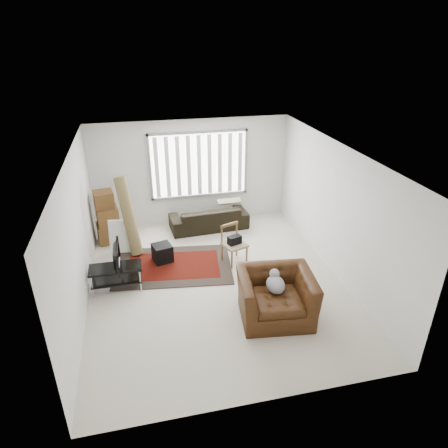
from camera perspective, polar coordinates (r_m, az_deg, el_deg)
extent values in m
plane|color=beige|center=(8.26, -1.19, -8.26)|extent=(6.00, 6.00, 0.00)
cube|color=white|center=(7.09, -1.39, 10.05)|extent=(5.00, 6.00, 0.02)
cube|color=silver|center=(10.31, -4.70, 7.34)|extent=(5.00, 0.02, 2.70)
cube|color=silver|center=(5.13, 5.78, -14.29)|extent=(5.00, 0.02, 2.70)
cube|color=silver|center=(7.54, -20.23, -1.68)|extent=(0.02, 6.00, 2.70)
cube|color=silver|center=(8.39, 15.69, 1.86)|extent=(0.02, 6.00, 2.70)
cube|color=white|center=(10.26, -3.61, 8.46)|extent=(2.40, 0.01, 1.60)
cube|color=gray|center=(10.24, -3.59, 8.42)|extent=(2.52, 0.06, 1.72)
cube|color=white|center=(10.20, -3.56, 8.36)|extent=(2.40, 0.02, 1.55)
cube|color=black|center=(8.82, -7.22, -5.93)|extent=(2.68, 1.96, 0.02)
cube|color=#480D06|center=(8.81, -7.22, -5.87)|extent=(2.10, 1.38, 0.00)
cube|color=black|center=(8.08, -15.28, -6.07)|extent=(1.01, 0.45, 0.04)
cube|color=black|center=(8.23, -15.05, -7.73)|extent=(0.97, 0.42, 0.03)
cylinder|color=#B2B2B7|center=(8.09, -18.33, -8.45)|extent=(0.03, 0.03, 0.50)
cylinder|color=#B2B2B7|center=(8.02, -11.86, -7.88)|extent=(0.03, 0.03, 0.50)
cylinder|color=#B2B2B7|center=(8.41, -18.17, -7.00)|extent=(0.03, 0.03, 0.50)
cylinder|color=#B2B2B7|center=(8.34, -11.96, -6.43)|extent=(0.03, 0.03, 0.50)
imported|color=black|center=(7.95, -15.49, -4.52)|extent=(0.11, 0.82, 0.47)
cube|color=black|center=(8.92, -8.79, -4.09)|extent=(0.47, 0.47, 0.39)
cube|color=brown|center=(10.02, -16.07, -1.15)|extent=(0.60, 0.56, 0.48)
cube|color=brown|center=(9.80, -16.28, 1.13)|extent=(0.54, 0.50, 0.43)
cube|color=brown|center=(9.69, -16.80, 3.39)|extent=(0.50, 0.50, 0.38)
cube|color=silver|center=(9.45, -14.27, -1.68)|extent=(0.63, 0.34, 0.76)
cylinder|color=brown|center=(9.17, -13.48, 1.10)|extent=(0.57, 0.81, 1.79)
imported|color=black|center=(10.22, -2.18, 1.36)|extent=(2.02, 0.98, 0.76)
cube|color=#867657|center=(8.70, 1.50, -2.97)|extent=(0.59, 0.59, 0.05)
cylinder|color=brown|center=(8.57, 1.13, -5.12)|extent=(0.04, 0.04, 0.43)
cylinder|color=brown|center=(8.76, 3.27, -4.39)|extent=(0.04, 0.04, 0.43)
cylinder|color=brown|center=(8.85, -0.28, -4.01)|extent=(0.04, 0.04, 0.43)
cylinder|color=brown|center=(9.04, 1.82, -3.33)|extent=(0.04, 0.04, 0.43)
cube|color=brown|center=(8.66, 0.77, -0.09)|extent=(0.43, 0.19, 0.06)
cube|color=brown|center=(8.65, -0.32, -1.51)|extent=(0.05, 0.05, 0.43)
cube|color=brown|center=(8.84, 1.82, -0.87)|extent=(0.05, 0.05, 0.43)
cube|color=black|center=(8.64, 1.51, -2.29)|extent=(0.33, 0.25, 0.19)
imported|color=#3C1F0C|center=(7.17, 7.42, -9.81)|extent=(1.43, 1.29, 0.97)
ellipsoid|color=#59595B|center=(7.09, 7.48, -8.87)|extent=(0.31, 0.38, 0.24)
sphere|color=#59595B|center=(7.15, 7.23, -7.08)|extent=(0.18, 0.18, 0.18)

